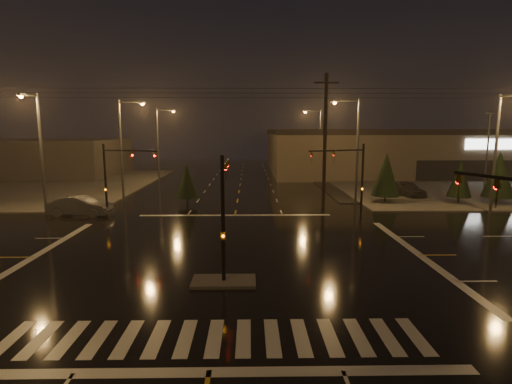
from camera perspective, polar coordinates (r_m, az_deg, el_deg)
The scene contains 25 objects.
ground at distance 23.05m, azimuth -3.99°, elevation -9.14°, with size 140.00×140.00×0.00m, color black.
sidewalk_ne at distance 59.75m, azimuth 27.85°, elevation 1.07°, with size 36.00×36.00×0.12m, color #43403B.
sidewalk_nw at distance 60.96m, azimuth -31.76°, elevation 0.90°, with size 36.00×36.00×0.12m, color #43403B.
median_island at distance 19.26m, azimuth -4.63°, elevation -12.61°, with size 3.00×1.60×0.15m, color #43403B.
crosswalk at distance 14.77m, azimuth -5.93°, elevation -19.98°, with size 15.00×2.60×0.01m, color beige.
stop_bar_near at distance 13.06m, azimuth -6.75°, elevation -24.20°, with size 16.00×0.50×0.01m, color beige.
stop_bar_far at distance 33.67m, azimuth -3.01°, elevation -3.33°, with size 16.00×0.50×0.01m, color beige.
retail_building at distance 75.88m, azimuth 25.61°, elevation 5.54°, with size 60.20×28.30×7.20m.
commercial_block at distance 73.56m, azimuth -30.54°, elevation 4.29°, with size 30.00×18.00×5.60m, color #423B3A.
signal_mast_median at distance 19.15m, azimuth -4.59°, elevation -1.28°, with size 0.25×4.59×6.00m.
signal_mast_ne at distance 33.24m, azimuth 13.49°, elevation 2.89°, with size 4.84×1.86×6.00m.
signal_mast_nw at distance 33.93m, azimuth -19.39°, elevation 2.75°, with size 4.84×1.86×6.00m.
streetlight_1 at distance 41.79m, azimuth -18.35°, elevation 6.63°, with size 2.77×0.32×10.00m.
streetlight_2 at distance 57.26m, azimuth -13.58°, elevation 7.32°, with size 2.77×0.32×10.00m.
streetlight_3 at distance 39.19m, azimuth 13.87°, elevation 6.70°, with size 2.77×0.32×10.00m.
streetlight_4 at distance 58.75m, azimuth 8.89°, elevation 7.50°, with size 2.77×0.32×10.00m.
streetlight_5 at distance 37.30m, azimuth -28.60°, elevation 5.78°, with size 0.32×2.77×10.00m.
streetlight_6 at distance 39.08m, azimuth 31.34°, elevation 5.66°, with size 0.32×2.77×10.00m.
utility_pole_1 at distance 36.53m, azimuth 9.82°, elevation 7.20°, with size 2.20×0.32×12.00m.
conifer_0 at distance 40.99m, azimuth 18.09°, elevation 2.40°, with size 2.69×2.69×4.91m.
conifer_1 at distance 43.19m, azimuth 27.12°, elevation 1.71°, with size 2.26×2.26×4.23m.
conifer_2 at distance 44.75m, azimuth 31.37°, elevation 2.18°, with size 2.83×2.83×5.12m.
conifer_3 at distance 38.46m, azimuth -9.85°, elevation 1.54°, with size 2.04×2.04×3.89m.
car_parked at distance 45.92m, azimuth 20.78°, elevation 0.42°, with size 1.95×4.85×1.65m, color black.
car_crossing at distance 36.33m, azimuth -23.83°, elevation -1.83°, with size 1.79×5.14×1.69m, color #53575A.
Camera 1 is at (1.22, -21.88, 7.12)m, focal length 28.00 mm.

